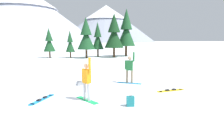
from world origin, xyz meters
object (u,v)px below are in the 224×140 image
at_px(loose_snowboard_near_right, 42,99).
at_px(pine_tree_slender, 70,43).
at_px(pine_tree_tall, 126,31).
at_px(backpack_grey, 80,83).
at_px(loose_snowboard_far_spare, 171,90).
at_px(pine_tree_short, 86,36).
at_px(pine_tree_young, 49,42).
at_px(backpack_teal, 130,101).
at_px(pine_tree_twin, 114,33).
at_px(pine_tree_broad, 98,38).
at_px(snowboarder_midground, 130,69).
at_px(snowboarder_foreground, 87,80).

distance_m(loose_snowboard_near_right, pine_tree_slender, 20.93).
bearing_deg(pine_tree_tall, backpack_grey, -100.85).
relative_size(loose_snowboard_far_spare, pine_tree_short, 0.28).
distance_m(pine_tree_young, pine_tree_slender, 3.31).
relative_size(backpack_teal, pine_tree_tall, 0.06).
bearing_deg(pine_tree_young, pine_tree_slender, -0.84).
bearing_deg(pine_tree_twin, pine_tree_broad, 156.97).
height_order(loose_snowboard_near_right, pine_tree_short, pine_tree_short).
distance_m(snowboarder_midground, pine_tree_twin, 18.58).
xyz_separation_m(backpack_grey, pine_tree_tall, (4.06, 21.18, 4.29)).
bearing_deg(loose_snowboard_far_spare, pine_tree_tall, 93.17).
relative_size(loose_snowboard_near_right, pine_tree_young, 0.38).
bearing_deg(loose_snowboard_far_spare, pine_tree_slender, 118.49).
bearing_deg(pine_tree_slender, pine_tree_broad, 30.74).
bearing_deg(pine_tree_twin, pine_tree_slender, -169.53).
xyz_separation_m(loose_snowboard_near_right, pine_tree_twin, (3.23, 21.75, 3.83)).
bearing_deg(backpack_teal, pine_tree_short, 103.85).
height_order(loose_snowboard_near_right, pine_tree_slender, pine_tree_slender).
relative_size(backpack_grey, pine_tree_short, 0.09).
bearing_deg(backpack_grey, backpack_teal, -52.12).
height_order(snowboarder_midground, backpack_teal, snowboarder_midground).
height_order(snowboarder_foreground, loose_snowboard_near_right, snowboarder_foreground).
relative_size(snowboarder_foreground, snowboarder_midground, 1.00).
relative_size(snowboarder_foreground, pine_tree_short, 0.33).
bearing_deg(pine_tree_broad, loose_snowboard_near_right, -91.17).
xyz_separation_m(pine_tree_twin, pine_tree_slender, (-6.87, -1.27, -1.52)).
height_order(loose_snowboard_near_right, backpack_grey, backpack_grey).
xyz_separation_m(snowboarder_midground, pine_tree_broad, (-3.92, 19.49, 2.16)).
bearing_deg(snowboarder_midground, pine_tree_broad, 101.38).
relative_size(loose_snowboard_far_spare, pine_tree_slender, 0.41).
height_order(snowboarder_foreground, pine_tree_tall, pine_tree_tall).
distance_m(loose_snowboard_far_spare, pine_tree_slender, 21.52).
xyz_separation_m(snowboarder_foreground, loose_snowboard_near_right, (-2.15, 0.05, -0.95)).
height_order(backpack_grey, pine_tree_short, pine_tree_short).
distance_m(pine_tree_short, pine_tree_slender, 2.77).
xyz_separation_m(backpack_teal, pine_tree_tall, (1.21, 24.84, 4.19)).
relative_size(snowboarder_midground, backpack_grey, 3.77).
bearing_deg(loose_snowboard_far_spare, loose_snowboard_near_right, -165.67).
bearing_deg(loose_snowboard_near_right, backpack_grey, 66.31).
distance_m(pine_tree_broad, pine_tree_slender, 4.84).
bearing_deg(pine_tree_broad, pine_tree_tall, 13.35).
xyz_separation_m(backpack_teal, pine_tree_young, (-11.07, 21.29, 2.32)).
bearing_deg(pine_tree_broad, pine_tree_slender, -149.26).
bearing_deg(pine_tree_broad, backpack_grey, -87.70).
height_order(backpack_grey, backpack_teal, backpack_teal).
height_order(pine_tree_young, pine_tree_tall, pine_tree_tall).
bearing_deg(pine_tree_short, backpack_grey, -82.31).
distance_m(loose_snowboard_far_spare, pine_tree_tall, 22.86).
distance_m(pine_tree_short, pine_tree_twin, 4.55).
distance_m(snowboarder_foreground, loose_snowboard_far_spare, 4.84).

